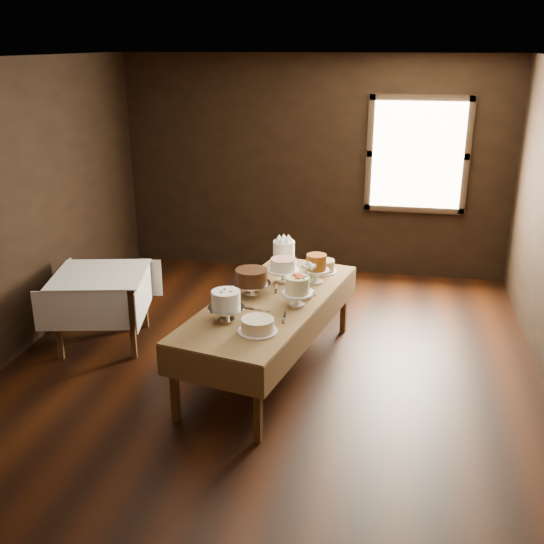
{
  "coord_description": "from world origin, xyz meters",
  "views": [
    {
      "loc": [
        1.04,
        -5.13,
        2.92
      ],
      "look_at": [
        0.0,
        0.2,
        0.95
      ],
      "focal_mm": 41.98,
      "sensor_mm": 36.0,
      "label": 1
    }
  ],
  "objects_px": {
    "cake_caramel": "(316,270)",
    "cake_server_b": "(284,320)",
    "cake_flowers": "(297,293)",
    "cake_cream": "(258,326)",
    "cake_meringue": "(284,254)",
    "cake_server_d": "(308,295)",
    "cake_chocolate": "(251,283)",
    "cake_server_c": "(276,287)",
    "cake_lattice": "(283,271)",
    "cake_server_e": "(232,304)",
    "display_table": "(271,305)",
    "cake_speckled": "(324,266)",
    "flower_vase": "(308,291)",
    "cake_swirl": "(226,307)",
    "side_table": "(100,282)",
    "cake_server_a": "(262,310)"
  },
  "relations": [
    {
      "from": "side_table",
      "to": "cake_flowers",
      "type": "height_order",
      "value": "cake_flowers"
    },
    {
      "from": "cake_cream",
      "to": "cake_server_e",
      "type": "xyz_separation_m",
      "value": [
        -0.35,
        0.5,
        -0.05
      ]
    },
    {
      "from": "cake_lattice",
      "to": "cake_cream",
      "type": "distance_m",
      "value": 1.17
    },
    {
      "from": "cake_flowers",
      "to": "cake_server_e",
      "type": "relative_size",
      "value": 1.25
    },
    {
      "from": "cake_lattice",
      "to": "cake_server_c",
      "type": "relative_size",
      "value": 1.44
    },
    {
      "from": "display_table",
      "to": "cake_swirl",
      "type": "bearing_deg",
      "value": -117.56
    },
    {
      "from": "cake_server_a",
      "to": "flower_vase",
      "type": "distance_m",
      "value": 0.52
    },
    {
      "from": "cake_swirl",
      "to": "cake_cream",
      "type": "distance_m",
      "value": 0.35
    },
    {
      "from": "cake_caramel",
      "to": "cake_flowers",
      "type": "relative_size",
      "value": 0.99
    },
    {
      "from": "cake_flowers",
      "to": "cake_chocolate",
      "type": "bearing_deg",
      "value": 159.33
    },
    {
      "from": "cake_flowers",
      "to": "cake_cream",
      "type": "xyz_separation_m",
      "value": [
        -0.23,
        -0.59,
        -0.07
      ]
    },
    {
      "from": "cake_caramel",
      "to": "flower_vase",
      "type": "relative_size",
      "value": 2.47
    },
    {
      "from": "display_table",
      "to": "cake_caramel",
      "type": "distance_m",
      "value": 0.65
    },
    {
      "from": "side_table",
      "to": "cake_cream",
      "type": "distance_m",
      "value": 2.05
    },
    {
      "from": "cake_chocolate",
      "to": "cake_server_d",
      "type": "relative_size",
      "value": 1.71
    },
    {
      "from": "cake_swirl",
      "to": "cake_server_e",
      "type": "relative_size",
      "value": 1.28
    },
    {
      "from": "side_table",
      "to": "cake_speckled",
      "type": "bearing_deg",
      "value": 14.5
    },
    {
      "from": "cake_server_c",
      "to": "cake_swirl",
      "type": "bearing_deg",
      "value": 153.94
    },
    {
      "from": "cake_chocolate",
      "to": "flower_vase",
      "type": "bearing_deg",
      "value": 4.46
    },
    {
      "from": "cake_server_a",
      "to": "cake_flowers",
      "type": "bearing_deg",
      "value": 39.49
    },
    {
      "from": "cake_lattice",
      "to": "cake_caramel",
      "type": "bearing_deg",
      "value": 5.69
    },
    {
      "from": "cake_server_d",
      "to": "cake_swirl",
      "type": "bearing_deg",
      "value": -141.27
    },
    {
      "from": "cake_caramel",
      "to": "cake_server_e",
      "type": "relative_size",
      "value": 1.23
    },
    {
      "from": "cake_caramel",
      "to": "cake_server_b",
      "type": "height_order",
      "value": "cake_caramel"
    },
    {
      "from": "cake_speckled",
      "to": "flower_vase",
      "type": "xyz_separation_m",
      "value": [
        -0.07,
        -0.71,
        -0.0
      ]
    },
    {
      "from": "cake_server_c",
      "to": "side_table",
      "type": "bearing_deg",
      "value": 83.22
    },
    {
      "from": "cake_meringue",
      "to": "cake_chocolate",
      "type": "height_order",
      "value": "cake_meringue"
    },
    {
      "from": "cake_speckled",
      "to": "cake_server_d",
      "type": "height_order",
      "value": "cake_speckled"
    },
    {
      "from": "cake_cream",
      "to": "cake_server_c",
      "type": "distance_m",
      "value": 1.0
    },
    {
      "from": "cake_meringue",
      "to": "cake_server_e",
      "type": "relative_size",
      "value": 1.29
    },
    {
      "from": "cake_meringue",
      "to": "cake_server_b",
      "type": "xyz_separation_m",
      "value": [
        0.24,
        -1.35,
        -0.12
      ]
    },
    {
      "from": "cake_server_b",
      "to": "cake_server_c",
      "type": "bearing_deg",
      "value": -170.5
    },
    {
      "from": "cake_cream",
      "to": "cake_server_c",
      "type": "relative_size",
      "value": 1.36
    },
    {
      "from": "cake_speckled",
      "to": "cake_caramel",
      "type": "height_order",
      "value": "cake_caramel"
    },
    {
      "from": "cake_chocolate",
      "to": "cake_cream",
      "type": "distance_m",
      "value": 0.8
    },
    {
      "from": "cake_lattice",
      "to": "cake_server_a",
      "type": "height_order",
      "value": "cake_lattice"
    },
    {
      "from": "cake_server_e",
      "to": "flower_vase",
      "type": "xyz_separation_m",
      "value": [
        0.64,
        0.3,
        0.06
      ]
    },
    {
      "from": "cake_chocolate",
      "to": "cake_cream",
      "type": "height_order",
      "value": "cake_chocolate"
    },
    {
      "from": "cake_meringue",
      "to": "cake_server_d",
      "type": "xyz_separation_m",
      "value": [
        0.37,
        -0.77,
        -0.12
      ]
    },
    {
      "from": "cake_flowers",
      "to": "cake_server_b",
      "type": "bearing_deg",
      "value": -99.64
    },
    {
      "from": "display_table",
      "to": "cake_chocolate",
      "type": "xyz_separation_m",
      "value": [
        -0.19,
        0.08,
        0.17
      ]
    },
    {
      "from": "cake_cream",
      "to": "side_table",
      "type": "bearing_deg",
      "value": 152.39
    },
    {
      "from": "cake_caramel",
      "to": "cake_server_c",
      "type": "bearing_deg",
      "value": -150.72
    },
    {
      "from": "cake_server_e",
      "to": "cake_server_d",
      "type": "bearing_deg",
      "value": 59.82
    },
    {
      "from": "cake_server_e",
      "to": "cake_caramel",
      "type": "bearing_deg",
      "value": 78.1
    },
    {
      "from": "cake_caramel",
      "to": "display_table",
      "type": "bearing_deg",
      "value": -124.01
    },
    {
      "from": "cake_chocolate",
      "to": "cake_server_b",
      "type": "distance_m",
      "value": 0.65
    },
    {
      "from": "side_table",
      "to": "cake_server_c",
      "type": "distance_m",
      "value": 1.78
    },
    {
      "from": "cake_cream",
      "to": "flower_vase",
      "type": "distance_m",
      "value": 0.86
    },
    {
      "from": "cake_server_b",
      "to": "flower_vase",
      "type": "bearing_deg",
      "value": 161.4
    }
  ]
}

